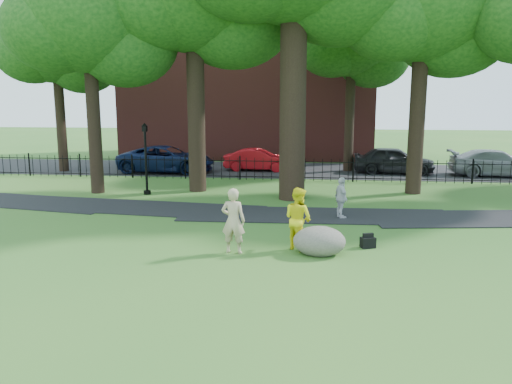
# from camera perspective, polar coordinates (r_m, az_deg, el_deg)

# --- Properties ---
(ground) EXTENTS (120.00, 120.00, 0.00)m
(ground) POSITION_cam_1_polar(r_m,az_deg,el_deg) (14.92, 2.89, -6.04)
(ground) COLOR #2C6222
(ground) RESTS_ON ground
(footpath) EXTENTS (36.07, 3.85, 0.03)m
(footpath) POSITION_cam_1_polar(r_m,az_deg,el_deg) (18.66, 6.73, -2.71)
(footpath) COLOR black
(footpath) RESTS_ON ground
(street) EXTENTS (80.00, 7.00, 0.02)m
(street) POSITION_cam_1_polar(r_m,az_deg,el_deg) (30.58, 4.82, 2.49)
(street) COLOR black
(street) RESTS_ON ground
(iron_fence) EXTENTS (44.00, 0.04, 1.20)m
(iron_fence) POSITION_cam_1_polar(r_m,az_deg,el_deg) (26.54, 4.57, 2.58)
(iron_fence) COLOR black
(iron_fence) RESTS_ON ground
(brick_building) EXTENTS (18.00, 8.00, 12.00)m
(brick_building) POSITION_cam_1_polar(r_m,az_deg,el_deg) (38.62, -0.76, 13.11)
(brick_building) COLOR maroon
(brick_building) RESTS_ON ground
(tree_row) EXTENTS (26.82, 7.96, 12.42)m
(tree_row) POSITION_cam_1_polar(r_m,az_deg,el_deg) (23.01, 5.89, 20.24)
(tree_row) COLOR black
(tree_row) RESTS_ON ground
(woman) EXTENTS (0.71, 0.50, 1.85)m
(woman) POSITION_cam_1_polar(r_m,az_deg,el_deg) (13.90, -2.62, -3.31)
(woman) COLOR tan
(woman) RESTS_ON ground
(man) EXTENTS (1.11, 1.09, 1.80)m
(man) POSITION_cam_1_polar(r_m,az_deg,el_deg) (14.30, 4.83, -3.05)
(man) COLOR yellow
(man) RESTS_ON ground
(pedestrian) EXTENTS (0.67, 0.96, 1.51)m
(pedestrian) POSITION_cam_1_polar(r_m,az_deg,el_deg) (18.21, 9.71, -0.68)
(pedestrian) COLOR silver
(pedestrian) RESTS_ON ground
(boulder) EXTENTS (1.61, 1.31, 0.85)m
(boulder) POSITION_cam_1_polar(r_m,az_deg,el_deg) (14.02, 7.25, -5.38)
(boulder) COLOR #6A6458
(boulder) RESTS_ON ground
(lamppost) EXTENTS (0.32, 0.32, 3.23)m
(lamppost) POSITION_cam_1_polar(r_m,az_deg,el_deg) (23.03, -12.47, 3.63)
(lamppost) COLOR black
(lamppost) RESTS_ON ground
(backpack) EXTENTS (0.47, 0.38, 0.31)m
(backpack) POSITION_cam_1_polar(r_m,az_deg,el_deg) (14.93, 12.66, -5.65)
(backpack) COLOR black
(backpack) RESTS_ON ground
(red_bag) EXTENTS (0.37, 0.24, 0.25)m
(red_bag) POSITION_cam_1_polar(r_m,az_deg,el_deg) (15.23, 7.02, -5.26)
(red_bag) COLOR maroon
(red_bag) RESTS_ON ground
(red_sedan) EXTENTS (4.09, 1.52, 1.34)m
(red_sedan) POSITION_cam_1_polar(r_m,az_deg,el_deg) (30.16, 0.25, 3.70)
(red_sedan) COLOR #AB0D14
(red_sedan) RESTS_ON ground
(navy_van) EXTENTS (5.68, 2.71, 1.57)m
(navy_van) POSITION_cam_1_polar(r_m,az_deg,el_deg) (30.03, -10.20, 3.72)
(navy_van) COLOR #0B183A
(navy_van) RESTS_ON ground
(grey_car) EXTENTS (4.78, 2.32, 1.57)m
(grey_car) POSITION_cam_1_polar(r_m,az_deg,el_deg) (30.12, 15.46, 3.54)
(grey_car) COLOR black
(grey_car) RESTS_ON ground
(silver_car) EXTENTS (5.21, 2.34, 1.48)m
(silver_car) POSITION_cam_1_polar(r_m,az_deg,el_deg) (31.06, 25.78, 2.99)
(silver_car) COLOR gray
(silver_car) RESTS_ON ground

